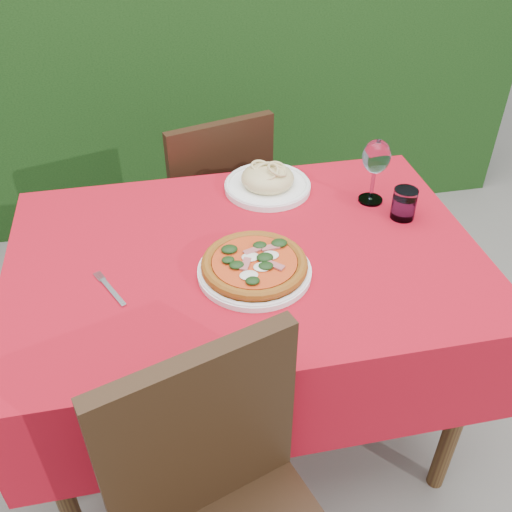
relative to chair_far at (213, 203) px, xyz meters
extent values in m
plane|color=#605C57|center=(0.01, -0.65, -0.50)|extent=(60.00, 60.00, 0.00)
cube|color=black|center=(0.01, 0.90, 0.30)|extent=(3.20, 0.55, 1.60)
cube|color=#4A3217|center=(0.01, -0.65, 0.22)|extent=(1.20, 0.80, 0.04)
cylinder|color=#4A3217|center=(-0.53, -0.99, -0.15)|extent=(0.05, 0.05, 0.70)
cylinder|color=#4A3217|center=(0.55, -0.99, -0.15)|extent=(0.05, 0.05, 0.70)
cylinder|color=#4A3217|center=(-0.53, -0.31, -0.15)|extent=(0.05, 0.05, 0.70)
cylinder|color=#4A3217|center=(0.55, -0.31, -0.15)|extent=(0.05, 0.05, 0.70)
cube|color=#B00D1D|center=(0.01, -0.65, 0.09)|extent=(1.26, 0.86, 0.32)
cube|color=black|center=(-0.18, -1.16, 0.20)|extent=(0.41, 0.17, 0.46)
cube|color=black|center=(-0.02, 0.08, -0.08)|extent=(0.48, 0.48, 0.04)
cube|color=black|center=(0.03, -0.09, 0.16)|extent=(0.39, 0.14, 0.43)
cylinder|color=black|center=(0.09, 0.28, -0.30)|extent=(0.03, 0.03, 0.40)
cylinder|color=black|center=(-0.23, 0.19, -0.30)|extent=(0.03, 0.03, 0.40)
cylinder|color=black|center=(0.18, -0.04, -0.30)|extent=(0.03, 0.03, 0.40)
cylinder|color=black|center=(-0.14, -0.13, -0.30)|extent=(0.03, 0.03, 0.40)
cylinder|color=white|center=(0.01, -0.75, 0.26)|extent=(0.29, 0.29, 0.02)
cylinder|color=#B76E19|center=(0.01, -0.75, 0.28)|extent=(0.28, 0.28, 0.02)
cylinder|color=#A70B0A|center=(0.01, -0.75, 0.29)|extent=(0.23, 0.23, 0.01)
cylinder|color=white|center=(0.13, -0.35, 0.26)|extent=(0.27, 0.27, 0.02)
ellipsoid|color=beige|center=(0.13, -0.35, 0.29)|extent=(0.22, 0.22, 0.07)
cylinder|color=silver|center=(0.48, -0.58, 0.30)|extent=(0.07, 0.07, 0.09)
cylinder|color=#AACEE6|center=(0.48, -0.58, 0.28)|extent=(0.06, 0.06, 0.06)
cylinder|color=silver|center=(0.43, -0.48, 0.26)|extent=(0.07, 0.07, 0.01)
cylinder|color=silver|center=(0.43, -0.48, 0.31)|extent=(0.01, 0.01, 0.10)
ellipsoid|color=silver|center=(0.43, -0.48, 0.40)|extent=(0.08, 0.08, 0.10)
cube|color=#B5B4BB|center=(-0.34, -0.75, 0.25)|extent=(0.09, 0.16, 0.00)
camera|label=1|loc=(-0.21, -1.85, 1.18)|focal=40.00mm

